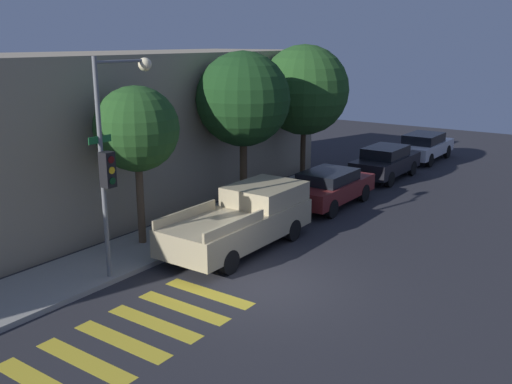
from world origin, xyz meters
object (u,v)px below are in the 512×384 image
(tree_midblock, at_px, (243,99))
(tree_far_end, at_px, (304,90))
(sedan_far_end, at_px, (424,146))
(tree_near_corner, at_px, (137,129))
(traffic_light_pole, at_px, (114,143))
(sedan_near_corner, at_px, (329,187))
(pickup_truck, at_px, (244,219))
(sedan_middle, at_px, (386,162))

(tree_midblock, height_order, tree_far_end, tree_far_end)
(sedan_far_end, distance_m, tree_near_corner, 18.21)
(traffic_light_pole, xyz_separation_m, sedan_near_corner, (9.26, -1.27, -2.90))
(traffic_light_pole, relative_size, tree_far_end, 0.96)
(sedan_near_corner, distance_m, tree_far_end, 4.83)
(traffic_light_pole, distance_m, tree_far_end, 11.67)
(sedan_far_end, distance_m, tree_midblock, 13.22)
(pickup_truck, height_order, tree_midblock, tree_midblock)
(sedan_far_end, height_order, tree_midblock, tree_midblock)
(sedan_middle, relative_size, tree_midblock, 0.75)
(pickup_truck, bearing_deg, traffic_light_pole, 161.42)
(pickup_truck, height_order, tree_far_end, tree_far_end)
(sedan_near_corner, xyz_separation_m, sedan_middle, (5.44, 0.00, 0.04))
(sedan_middle, distance_m, tree_near_corner, 13.29)
(traffic_light_pole, height_order, sedan_middle, traffic_light_pole)
(sedan_middle, xyz_separation_m, tree_midblock, (-7.47, 2.56, 3.29))
(traffic_light_pole, relative_size, tree_midblock, 1.00)
(sedan_near_corner, bearing_deg, tree_midblock, 128.49)
(sedan_near_corner, distance_m, sedan_far_end, 10.51)
(pickup_truck, distance_m, tree_near_corner, 4.17)
(sedan_near_corner, relative_size, tree_midblock, 0.74)
(sedan_near_corner, height_order, tree_far_end, tree_far_end)
(tree_far_end, bearing_deg, sedan_near_corner, -132.27)
(sedan_far_end, bearing_deg, traffic_light_pole, 176.32)
(pickup_truck, height_order, tree_near_corner, tree_near_corner)
(sedan_near_corner, height_order, tree_near_corner, tree_near_corner)
(sedan_far_end, bearing_deg, tree_midblock, 168.47)
(pickup_truck, xyz_separation_m, sedan_far_end, (15.99, -0.00, -0.13))
(tree_near_corner, distance_m, tree_far_end, 9.63)
(tree_far_end, bearing_deg, tree_near_corner, -180.00)
(traffic_light_pole, height_order, tree_midblock, tree_midblock)
(sedan_far_end, relative_size, tree_far_end, 0.75)
(pickup_truck, height_order, sedan_near_corner, pickup_truck)
(sedan_near_corner, distance_m, tree_midblock, 4.67)
(traffic_light_pole, height_order, pickup_truck, traffic_light_pole)
(sedan_near_corner, relative_size, tree_near_corner, 0.88)
(sedan_near_corner, xyz_separation_m, tree_near_corner, (-7.29, 2.56, 2.89))
(pickup_truck, height_order, sedan_far_end, pickup_truck)
(pickup_truck, bearing_deg, sedan_middle, -0.00)
(sedan_near_corner, bearing_deg, sedan_middle, 0.00)
(pickup_truck, bearing_deg, tree_midblock, 36.62)
(sedan_middle, height_order, tree_far_end, tree_far_end)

